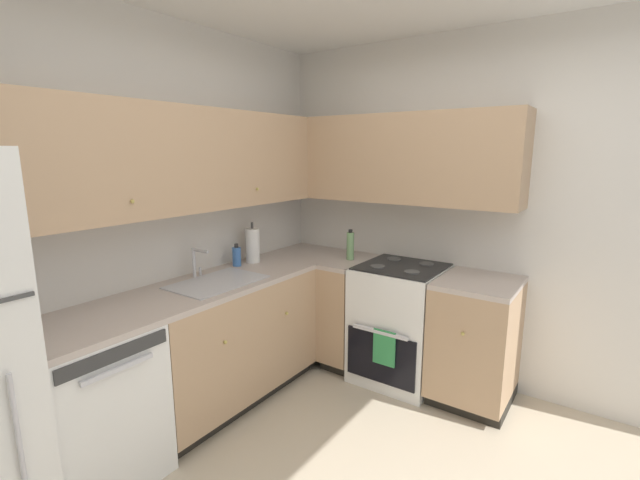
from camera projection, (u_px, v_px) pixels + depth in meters
wall_back at (135, 225)px, 2.76m from camera, size 3.51×0.05×2.61m
wall_right at (501, 216)px, 3.13m from camera, size 0.05×3.69×2.61m
dishwasher at (91, 406)px, 2.31m from camera, size 0.60×0.63×0.87m
lower_cabinets_back at (227, 341)px, 3.10m from camera, size 1.34×0.62×0.87m
countertop_back at (224, 281)px, 3.00m from camera, size 2.55×0.60×0.03m
lower_cabinets_right at (428, 332)px, 3.25m from camera, size 0.62×1.42×0.87m
countertop_right at (430, 275)px, 3.16m from camera, size 0.60×1.42×0.03m
oven_range at (400, 322)px, 3.39m from camera, size 0.68×0.62×1.05m
upper_cabinets_back at (185, 160)px, 2.79m from camera, size 2.23×0.34×0.66m
upper_cabinets_right at (389, 159)px, 3.35m from camera, size 0.32×1.97×0.66m
sink at (218, 288)px, 2.92m from camera, size 0.62×0.40×0.10m
faucet at (197, 260)px, 3.01m from camera, size 0.07×0.16×0.21m
soap_bottle at (237, 256)px, 3.33m from camera, size 0.07×0.07×0.17m
paper_towel_roll at (253, 245)px, 3.43m from camera, size 0.11×0.11×0.33m
oil_bottle at (350, 246)px, 3.52m from camera, size 0.06×0.06×0.25m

